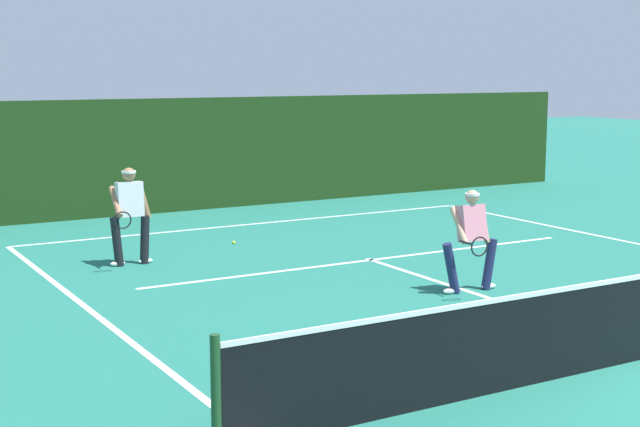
{
  "coord_description": "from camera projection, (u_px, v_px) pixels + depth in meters",
  "views": [
    {
      "loc": [
        -8.77,
        -7.0,
        3.34
      ],
      "look_at": [
        -1.31,
        5.8,
        1.0
      ],
      "focal_mm": 51.64,
      "sensor_mm": 36.0,
      "label": 1
    }
  ],
  "objects": [
    {
      "name": "court_line_baseline_far",
      "position": [
        258.0,
        223.0,
        20.01
      ],
      "size": [
        10.55,
        0.1,
        0.01
      ],
      "primitive_type": "cube",
      "color": "white",
      "rests_on": "ground_plane"
    },
    {
      "name": "court_line_service",
      "position": [
        371.0,
        260.0,
        16.2
      ],
      "size": [
        8.6,
        0.1,
        0.01
      ],
      "primitive_type": "cube",
      "color": "white",
      "rests_on": "ground_plane"
    },
    {
      "name": "court_line_centre",
      "position": [
        485.0,
        297.0,
        13.59
      ],
      "size": [
        0.1,
        6.4,
        0.01
      ],
      "primitive_type": "cube",
      "color": "white",
      "rests_on": "ground_plane"
    },
    {
      "name": "player_near",
      "position": [
        471.0,
        236.0,
        13.78
      ],
      "size": [
        0.99,
        0.83,
        1.56
      ],
      "rotation": [
        0.0,
        0.0,
        3.07
      ],
      "color": "#1E234C",
      "rests_on": "ground_plane"
    },
    {
      "name": "player_far",
      "position": [
        130.0,
        212.0,
        15.66
      ],
      "size": [
        0.84,
        0.89,
        1.68
      ],
      "rotation": [
        0.0,
        0.0,
        3.1
      ],
      "color": "black",
      "rests_on": "ground_plane"
    },
    {
      "name": "tennis_ball_extra",
      "position": [
        234.0,
        242.0,
        17.67
      ],
      "size": [
        0.07,
        0.07,
        0.07
      ],
      "primitive_type": "sphere",
      "color": "#D1E033",
      "rests_on": "ground_plane"
    },
    {
      "name": "back_fence_windscreen",
      "position": [
        210.0,
        153.0,
        21.97
      ],
      "size": [
        21.6,
        0.12,
        2.66
      ],
      "primitive_type": "cube",
      "color": "#1B3813",
      "rests_on": "ground_plane"
    }
  ]
}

